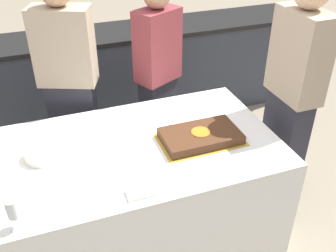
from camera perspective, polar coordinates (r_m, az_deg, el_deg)
The scene contains 11 objects.
ground_plane at distance 2.90m, azimuth -3.57°, elevation -14.97°, with size 14.00×14.00×0.00m, color gray.
back_counter at distance 3.89m, azimuth -10.75°, elevation 6.58°, with size 4.40×0.58×0.92m.
dining_table at distance 2.64m, azimuth -3.85°, elevation -9.48°, with size 1.70×1.03×0.75m.
cake at distance 2.43m, azimuth 4.73°, elevation -1.49°, with size 0.52×0.32×0.06m.
plate_stack at distance 2.39m, azimuth -17.78°, elevation -3.88°, with size 0.21×0.21×0.05m.
wine_glass at distance 1.94m, azimuth -21.60°, elevation -11.22°, with size 0.07×0.07×0.17m.
side_plate_near_cake at distance 2.66m, azimuth 1.28°, elevation 1.19°, with size 0.20×0.20×0.00m.
utensil_pile at distance 2.06m, azimuth -4.20°, elevation -9.66°, with size 0.13×0.09×0.02m.
person_cutting_cake at distance 3.07m, azimuth -1.46°, elevation 6.84°, with size 0.39×0.33×1.54m.
person_seated_right at distance 2.76m, azimuth 17.48°, elevation 3.90°, with size 0.21×0.39×1.68m.
person_standing_back at distance 2.93m, azimuth -14.05°, elevation 5.40°, with size 0.45×0.34×1.63m.
Camera 1 is at (-0.51, -1.89, 2.15)m, focal length 42.00 mm.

